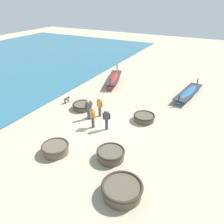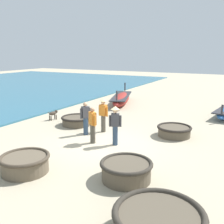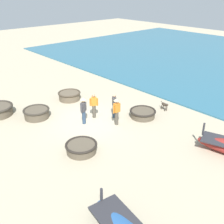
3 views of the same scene
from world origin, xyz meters
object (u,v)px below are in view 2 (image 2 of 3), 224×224
coracle_front_left (25,163)px  coracle_center (77,120)px  coracle_upturned (158,223)px  dog (53,114)px  coracle_tilted (174,131)px  coracle_far_right (126,170)px  long_boat_blue_hull (121,99)px  fisherman_with_hat (86,117)px  fisherman_crouching (103,113)px  fisherman_by_coracle (115,123)px  fisherman_hauling (93,124)px

coracle_front_left → coracle_center: bearing=108.6°
coracle_upturned → coracle_front_left: size_ratio=1.22×
coracle_upturned → dog: 10.78m
coracle_tilted → coracle_upturned: coracle_upturned is taller
coracle_far_right → dog: (-6.79, 4.67, 0.05)m
long_boat_blue_hull → dog: bearing=-102.4°
fisherman_with_hat → fisherman_crouching: size_ratio=0.94×
fisherman_crouching → dog: (-3.71, 0.68, -0.59)m
coracle_far_right → coracle_center: 6.61m
coracle_far_right → fisherman_by_coracle: size_ratio=0.97×
coracle_tilted → coracle_front_left: bearing=-118.9°
coracle_upturned → long_boat_blue_hull: 14.68m
coracle_front_left → coracle_tilted: bearing=61.1°
fisherman_crouching → fisherman_by_coracle: 1.94m
dog → coracle_front_left: bearing=-57.4°
fisherman_with_hat → fisherman_hauling: same height
coracle_front_left → dog: (-3.66, 5.72, 0.06)m
coracle_tilted → coracle_center: bearing=-173.8°
long_boat_blue_hull → fisherman_crouching: fisherman_crouching is taller
fisherman_with_hat → fisherman_crouching: 0.94m
fisherman_with_hat → fisherman_crouching: (0.52, 0.77, 0.12)m
fisherman_hauling → coracle_upturned: bearing=-45.2°
fisherman_crouching → coracle_far_right: bearing=-52.3°
fisherman_hauling → dog: (-4.11, 2.29, -0.46)m
fisherman_crouching → fisherman_hauling: bearing=-76.0°
coracle_tilted → coracle_front_left: size_ratio=0.98×
fisherman_with_hat → fisherman_by_coracle: (1.88, -0.61, 0.12)m
fisherman_hauling → coracle_center: bearing=138.6°
coracle_far_right → fisherman_by_coracle: bearing=123.5°
coracle_center → coracle_front_left: size_ratio=1.01×
coracle_far_right → fisherman_crouching: size_ratio=0.97×
long_boat_blue_hull → fisherman_by_coracle: (3.72, -8.23, 0.57)m
coracle_upturned → coracle_far_right: bearing=129.8°
coracle_upturned → fisherman_with_hat: 7.45m
long_boat_blue_hull → fisherman_with_hat: fisherman_with_hat is taller
coracle_center → coracle_tilted: bearing=6.2°
coracle_far_right → fisherman_by_coracle: 3.19m
fisherman_with_hat → coracle_far_right: bearing=-41.8°
fisherman_crouching → dog: bearing=169.7°
coracle_center → fisherman_with_hat: (1.35, -1.16, 0.57)m
coracle_far_right → coracle_tilted: (0.17, 4.93, -0.06)m
coracle_front_left → fisherman_crouching: size_ratio=0.97×
fisherman_crouching → fisherman_hauling: size_ratio=1.06×
coracle_upturned → fisherman_by_coracle: bearing=126.3°
coracle_tilted → long_boat_blue_hull: (-5.61, 5.91, 0.12)m
coracle_upturned → fisherman_with_hat: fisherman_with_hat is taller
coracle_center → dog: (-1.83, 0.29, 0.11)m
coracle_tilted → coracle_upturned: (1.51, -6.94, 0.08)m
coracle_front_left → fisherman_with_hat: fisherman_with_hat is taller
coracle_tilted → fisherman_crouching: (-3.25, -0.94, 0.69)m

